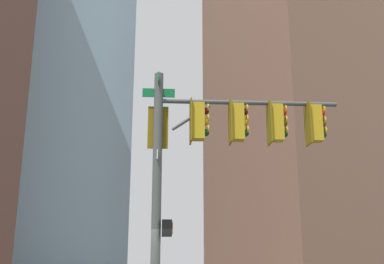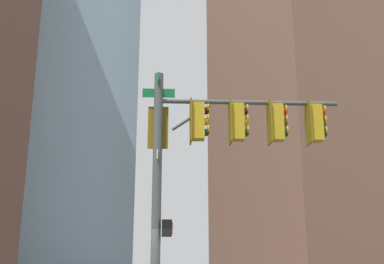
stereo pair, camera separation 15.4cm
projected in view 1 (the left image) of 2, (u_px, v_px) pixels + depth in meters
The scene contains 2 objects.
signal_pole_assembly at pixel (213, 145), 12.73m from camera, with size 4.59×3.12×6.67m.
building_brick_nearside at pixel (311, 67), 61.99m from camera, with size 23.43×15.21×52.91m, color #845B47.
Camera 1 is at (6.14, 10.71, 1.57)m, focal length 45.16 mm.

